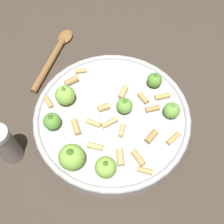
{
  "coord_description": "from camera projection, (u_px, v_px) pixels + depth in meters",
  "views": [
    {
      "loc": [
        -0.17,
        0.2,
        0.51
      ],
      "look_at": [
        0.0,
        0.0,
        0.07
      ],
      "focal_mm": 42.79,
      "sensor_mm": 36.0,
      "label": 1
    }
  ],
  "objects": [
    {
      "name": "ground_plane",
      "position": [
        112.0,
        128.0,
        0.57
      ],
      "size": [
        2.4,
        2.4,
        0.0
      ],
      "primitive_type": "plane",
      "color": "#42382D"
    },
    {
      "name": "cooking_pan",
      "position": [
        111.0,
        121.0,
        0.54
      ],
      "size": [
        0.31,
        0.31,
        0.12
      ],
      "color": "#B7B7BC",
      "rests_on": "ground"
    },
    {
      "name": "pepper_shaker",
      "position": [
        6.0,
        145.0,
        0.5
      ],
      "size": [
        0.04,
        0.04,
        0.1
      ],
      "color": "gray",
      "rests_on": "ground"
    },
    {
      "name": "wooden_spoon",
      "position": [
        55.0,
        54.0,
        0.67
      ],
      "size": [
        0.1,
        0.21,
        0.02
      ],
      "color": "olive",
      "rests_on": "ground"
    }
  ]
}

